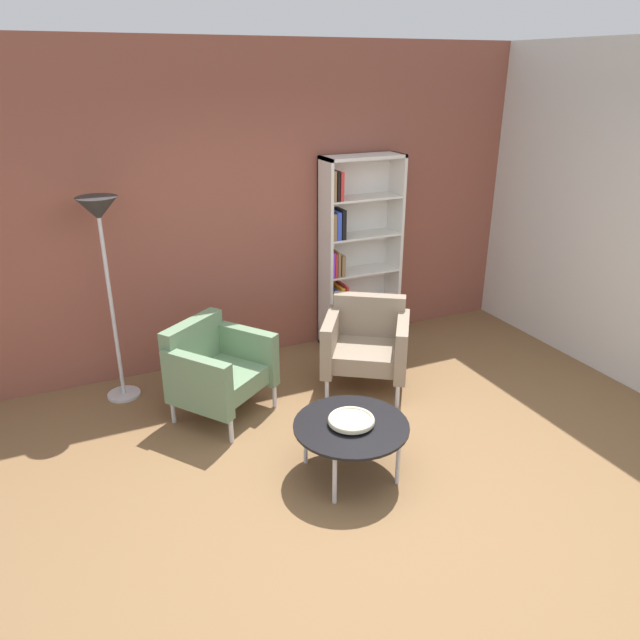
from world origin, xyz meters
TOP-DOWN VIEW (x-y plane):
  - ground_plane at (0.00, 0.00)m, footprint 8.32×8.32m
  - brick_back_panel at (0.00, 2.46)m, footprint 6.40×0.12m
  - plaster_right_partition at (2.86, 0.60)m, footprint 0.12×5.20m
  - bookshelf_tall at (0.98, 2.25)m, footprint 0.80×0.30m
  - coffee_table_low at (-0.05, 0.26)m, footprint 0.80×0.80m
  - decorative_bowl at (-0.05, 0.26)m, footprint 0.32×0.32m
  - armchair_near_window at (-0.67, 1.44)m, footprint 0.95×0.93m
  - armchair_spare_guest at (0.67, 1.36)m, footprint 0.94×0.93m
  - floor_lamp_torchiere at (-1.35, 2.06)m, footprint 0.32×0.32m

SIDE VIEW (x-z plane):
  - ground_plane at x=0.00m, z-range 0.00..0.00m
  - coffee_table_low at x=-0.05m, z-range 0.17..0.57m
  - armchair_near_window at x=-0.67m, z-range 0.02..0.80m
  - armchair_spare_guest at x=0.67m, z-range 0.02..0.80m
  - decorative_bowl at x=-0.05m, z-range 0.41..0.46m
  - bookshelf_tall at x=0.98m, z-range -0.03..1.87m
  - floor_lamp_torchiere at x=-1.35m, z-range 0.58..2.32m
  - brick_back_panel at x=0.00m, z-range 0.00..2.90m
  - plaster_right_partition at x=2.86m, z-range 0.00..2.90m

